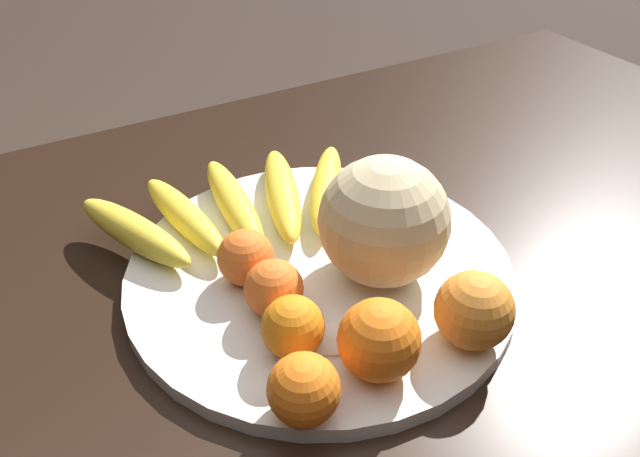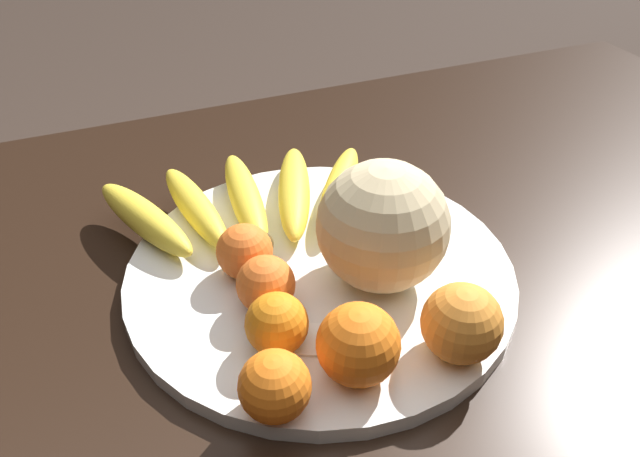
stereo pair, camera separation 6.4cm
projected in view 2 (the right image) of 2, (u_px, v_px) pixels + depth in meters
kitchen_table at (376, 330)px, 0.75m from camera, size 1.50×0.95×0.77m
fruit_bowl at (320, 271)px, 0.67m from camera, size 0.41×0.41×0.02m
melon at (383, 226)px, 0.61m from camera, size 0.13×0.13×0.13m
banana_bunch at (247, 200)px, 0.74m from camera, size 0.35×0.21×0.04m
orange_front_left at (358, 344)px, 0.53m from camera, size 0.07×0.07×0.07m
orange_front_right at (275, 386)px, 0.50m from camera, size 0.06×0.06×0.06m
orange_mid_center at (266, 284)px, 0.60m from camera, size 0.06×0.06×0.06m
orange_back_left at (464, 322)px, 0.55m from camera, size 0.07×0.07×0.07m
orange_back_right at (245, 252)px, 0.64m from camera, size 0.06×0.06×0.06m
orange_top_small at (277, 324)px, 0.56m from camera, size 0.06×0.06×0.06m
produce_tag at (326, 340)px, 0.58m from camera, size 0.11×0.08×0.00m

